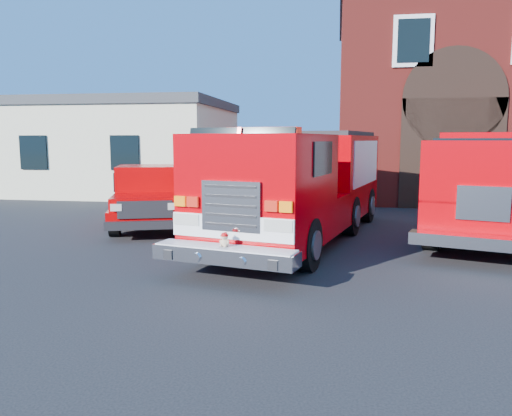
% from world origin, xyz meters
% --- Properties ---
extents(ground, '(100.00, 100.00, 0.00)m').
position_xyz_m(ground, '(0.00, 0.00, 0.00)').
color(ground, black).
rests_on(ground, ground).
extents(parking_stripe_far, '(0.12, 3.00, 0.01)m').
position_xyz_m(parking_stripe_far, '(6.50, 7.00, 0.00)').
color(parking_stripe_far, '#E3BA0B').
rests_on(parking_stripe_far, ground).
extents(fire_station, '(15.20, 10.20, 8.45)m').
position_xyz_m(fire_station, '(8.99, 13.98, 4.25)').
color(fire_station, maroon).
rests_on(fire_station, ground).
extents(side_building, '(10.20, 8.20, 4.35)m').
position_xyz_m(side_building, '(-9.00, 13.00, 2.20)').
color(side_building, beige).
rests_on(side_building, ground).
extents(fire_engine, '(4.51, 9.34, 2.78)m').
position_xyz_m(fire_engine, '(0.59, 2.62, 1.44)').
color(fire_engine, black).
rests_on(fire_engine, ground).
extents(pickup_truck, '(3.56, 5.76, 1.78)m').
position_xyz_m(pickup_truck, '(-4.06, 4.04, 0.84)').
color(pickup_truck, black).
rests_on(pickup_truck, ground).
extents(secondary_truck, '(4.97, 8.72, 2.71)m').
position_xyz_m(secondary_truck, '(5.52, 4.16, 1.47)').
color(secondary_truck, black).
rests_on(secondary_truck, ground).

